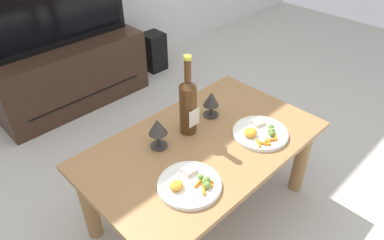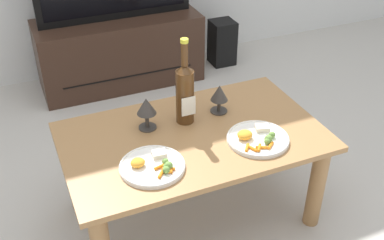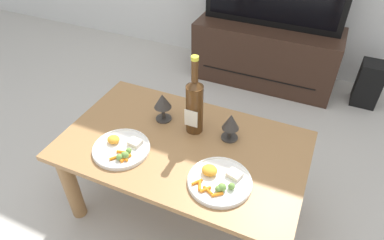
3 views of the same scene
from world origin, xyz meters
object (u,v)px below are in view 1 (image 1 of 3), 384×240
at_px(tv_stand, 71,75).
at_px(wine_bottle, 188,104).
at_px(goblet_left, 158,128).
at_px(floor_speaker, 154,52).
at_px(tv_screen, 54,2).
at_px(goblet_right, 211,100).
at_px(dinner_plate_right, 260,132).
at_px(dining_table, 203,157).
at_px(dinner_plate_left, 190,184).

xyz_separation_m(tv_stand, wine_bottle, (-0.04, -1.26, 0.36)).
bearing_deg(goblet_left, floor_speaker, 52.02).
distance_m(tv_screen, goblet_right, 1.27).
xyz_separation_m(goblet_right, dinner_plate_right, (0.05, -0.26, -0.07)).
relative_size(dining_table, wine_bottle, 2.83).
bearing_deg(goblet_left, goblet_right, 0.00).
bearing_deg(dinner_plate_right, tv_screen, 96.39).
bearing_deg(floor_speaker, tv_screen, -179.48).
xyz_separation_m(tv_screen, dinner_plate_right, (0.17, -1.51, -0.29)).
height_order(goblet_left, dinner_plate_right, goblet_left).
xyz_separation_m(dining_table, wine_bottle, (0.01, 0.11, 0.23)).
bearing_deg(goblet_left, tv_screen, 80.39).
distance_m(goblet_left, dinner_plate_left, 0.28).
height_order(dining_table, tv_screen, tv_screen).
distance_m(tv_screen, goblet_left, 1.28).
bearing_deg(goblet_right, tv_screen, 95.57).
bearing_deg(tv_stand, floor_speaker, -0.48).
distance_m(tv_stand, tv_screen, 0.52).
xyz_separation_m(tv_screen, wine_bottle, (-0.04, -1.26, -0.16)).
relative_size(floor_speaker, goblet_left, 2.25).
bearing_deg(tv_stand, dinner_plate_right, -83.62).
distance_m(goblet_left, goblet_right, 0.33).
relative_size(tv_stand, goblet_right, 8.04).
xyz_separation_m(floor_speaker, goblet_left, (-0.97, -1.24, 0.38)).
bearing_deg(dinner_plate_left, goblet_left, 75.71).
bearing_deg(dining_table, tv_stand, 87.72).
relative_size(dining_table, tv_screen, 1.09).
xyz_separation_m(tv_screen, floor_speaker, (0.76, -0.00, -0.59)).
bearing_deg(wine_bottle, floor_speaker, 57.34).
height_order(wine_bottle, dinner_plate_left, wine_bottle).
bearing_deg(tv_screen, goblet_right, -84.43).
height_order(tv_screen, goblet_right, tv_screen).
bearing_deg(goblet_left, wine_bottle, -4.06).
height_order(tv_stand, floor_speaker, tv_stand).
height_order(dining_table, goblet_right, goblet_right).
relative_size(floor_speaker, dinner_plate_left, 1.30).
height_order(tv_stand, goblet_left, goblet_left).
relative_size(dining_table, dinner_plate_right, 4.23).
height_order(tv_stand, goblet_right, goblet_right).
relative_size(tv_stand, wine_bottle, 2.80).
bearing_deg(dinner_plate_left, wine_bottle, 47.07).
distance_m(dining_table, tv_stand, 1.37).
bearing_deg(tv_screen, dinner_plate_left, -100.43).
distance_m(wine_bottle, dinner_plate_left, 0.37).
relative_size(goblet_left, dinner_plate_right, 0.57).
relative_size(goblet_right, dinner_plate_left, 0.53).
bearing_deg(tv_screen, tv_stand, 90.00).
xyz_separation_m(dinner_plate_left, dinner_plate_right, (0.45, 0.00, 0.00)).
distance_m(dinner_plate_left, dinner_plate_right, 0.45).
relative_size(goblet_left, goblet_right, 1.09).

